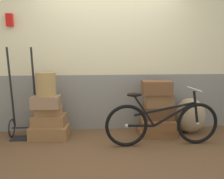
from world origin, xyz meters
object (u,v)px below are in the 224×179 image
suitcase_0 (50,132)px  bicycle (162,123)px  suitcase_6 (158,112)px  suitcase_1 (49,120)px  suitcase_2 (49,111)px  suitcase_3 (46,102)px  luggage_trolley (24,117)px  suitcase_5 (157,124)px  wicker_basket (46,84)px  suitcase_7 (158,100)px  suitcase_4 (156,131)px  burlap_sack (190,115)px  suitcase_8 (156,87)px

suitcase_0 → bicycle: bicycle is taller
suitcase_6 → bicycle: bicycle is taller
suitcase_1 → suitcase_2: bearing=-56.6°
suitcase_3 → luggage_trolley: 0.47m
suitcase_5 → luggage_trolley: luggage_trolley is taller
suitcase_6 → wicker_basket: 1.87m
suitcase_7 → suitcase_6: bearing=162.0°
suitcase_0 → suitcase_2: suitcase_2 is taller
suitcase_1 → suitcase_0: bearing=-77.0°
suitcase_7 → suitcase_5: bearing=-109.5°
suitcase_4 → suitcase_0: bearing=-178.3°
suitcase_3 → suitcase_1: bearing=60.0°
suitcase_7 → burlap_sack: 0.63m
suitcase_6 → burlap_sack: size_ratio=0.80×
suitcase_1 → bicycle: 1.77m
suitcase_2 → wicker_basket: wicker_basket is taller
suitcase_1 → wicker_basket: size_ratio=1.41×
luggage_trolley → burlap_sack: size_ratio=2.43×
suitcase_4 → suitcase_5: 0.14m
suitcase_1 → suitcase_4: size_ratio=0.85×
suitcase_1 → suitcase_2: (0.00, -0.00, 0.15)m
suitcase_4 → suitcase_7: (0.03, 0.04, 0.53)m
suitcase_0 → luggage_trolley: (-0.41, 0.10, 0.23)m
suitcase_0 → suitcase_2: size_ratio=1.41×
suitcase_2 → bicycle: bicycle is taller
suitcase_8 → suitcase_6: bearing=45.5°
suitcase_1 → wicker_basket: bearing=-123.9°
suitcase_4 → wicker_basket: 1.95m
suitcase_1 → wicker_basket: (-0.02, -0.03, 0.58)m
bicycle → suitcase_7: bearing=81.1°
suitcase_1 → suitcase_5: 1.77m
suitcase_7 → suitcase_3: bearing=-175.5°
burlap_sack → suitcase_6: bearing=-176.7°
suitcase_1 → burlap_sack: bearing=7.2°
suitcase_3 → bicycle: (1.74, -0.44, -0.26)m
suitcase_0 → suitcase_1: size_ratio=1.17×
suitcase_1 → wicker_basket: 0.58m
wicker_basket → bicycle: 1.87m
suitcase_2 → suitcase_3: 0.17m
suitcase_0 → burlap_sack: bearing=7.6°
suitcase_7 → suitcase_8: bearing=-137.3°
suitcase_1 → luggage_trolley: bearing=179.3°
suitcase_2 → suitcase_3: suitcase_3 is taller
luggage_trolley → bicycle: 2.18m
suitcase_1 → suitcase_7: bearing=6.4°
suitcase_0 → suitcase_2: 0.34m
suitcase_3 → luggage_trolley: (-0.38, 0.10, -0.26)m
burlap_sack → suitcase_1: bearing=-179.2°
luggage_trolley → suitcase_8: bearing=-2.5°
suitcase_4 → burlap_sack: size_ratio=1.01×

